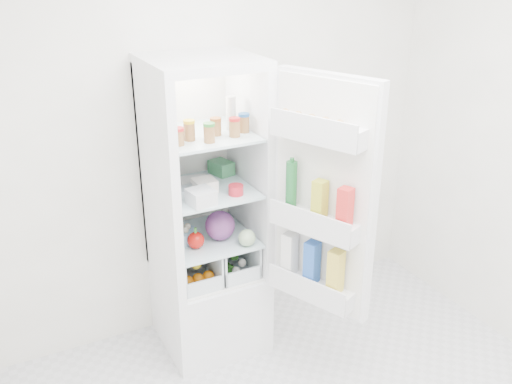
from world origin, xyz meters
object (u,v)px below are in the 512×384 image
fridge_door (321,204)px  refrigerator (205,244)px  red_cabbage (220,226)px  mushroom_bowl (182,236)px

fridge_door → refrigerator: bearing=11.1°
refrigerator → red_cabbage: 0.22m
red_cabbage → fridge_door: fridge_door is taller
red_cabbage → fridge_door: (0.37, -0.49, 0.26)m
red_cabbage → fridge_door: 0.66m
refrigerator → mushroom_bowl: size_ratio=10.94×
red_cabbage → mushroom_bowl: 0.23m
refrigerator → fridge_door: refrigerator is taller
refrigerator → mushroom_bowl: bearing=-161.1°
refrigerator → fridge_door: bearing=-55.6°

